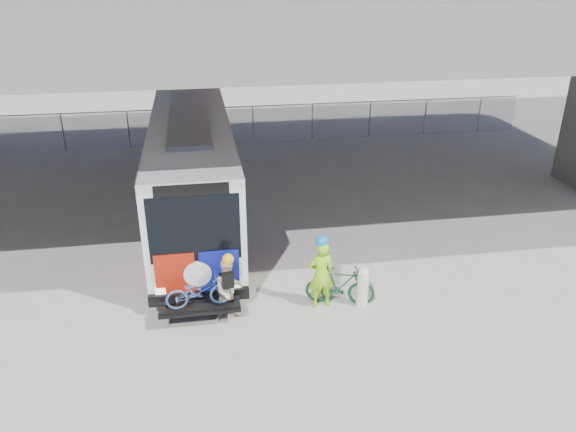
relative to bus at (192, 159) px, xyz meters
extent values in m
plane|color=#9E9991|center=(2.00, -3.40, -2.11)|extent=(160.00, 160.00, 0.00)
cube|color=silver|center=(0.00, -0.03, -0.16)|extent=(2.55, 12.00, 3.20)
cube|color=black|center=(0.00, 0.47, 0.48)|extent=(2.61, 11.00, 1.28)
cube|color=black|center=(0.00, -5.98, 0.22)|extent=(2.24, 0.12, 1.76)
cube|color=black|center=(0.00, -5.98, 1.25)|extent=(1.78, 0.12, 0.30)
cube|color=black|center=(0.00, -6.08, -1.66)|extent=(2.55, 0.20, 0.30)
cube|color=#991B0B|center=(-0.55, -6.05, -1.01)|extent=(1.00, 0.08, 1.20)
cube|color=navy|center=(0.55, -6.05, -1.01)|extent=(1.00, 0.08, 1.20)
cylinder|color=silver|center=(0.00, -6.07, -1.01)|extent=(0.70, 0.06, 0.70)
cube|color=gray|center=(0.00, -0.03, 1.51)|extent=(1.28, 7.20, 0.14)
cube|color=black|center=(0.00, -6.58, -1.66)|extent=(2.00, 0.70, 0.06)
cylinder|color=black|center=(-1.16, -4.43, -1.61)|extent=(0.30, 1.00, 1.00)
cylinder|color=black|center=(1.15, -4.43, -1.61)|extent=(0.30, 1.00, 1.00)
cylinder|color=black|center=(-1.16, 4.17, -1.61)|extent=(0.30, 1.00, 1.00)
cylinder|color=black|center=(1.15, 4.17, -1.61)|extent=(0.30, 1.00, 1.00)
cube|color=#991B0B|center=(-1.31, -3.83, -0.81)|extent=(0.06, 2.60, 1.70)
cube|color=navy|center=(-1.31, -2.23, -0.81)|extent=(0.06, 1.40, 1.70)
cube|color=#991B0B|center=(1.30, -3.83, -0.81)|extent=(0.06, 2.60, 1.70)
cube|color=navy|center=(1.30, -2.23, -0.81)|extent=(0.06, 1.40, 1.70)
imported|color=#456299|center=(0.00, -6.58, -1.20)|extent=(1.66, 0.71, 0.85)
cube|color=#605E59|center=(2.00, 0.60, 4.64)|extent=(40.00, 16.00, 1.50)
cylinder|color=gray|center=(-6.00, 8.60, -1.21)|extent=(0.06, 0.06, 1.80)
cylinder|color=gray|center=(-2.00, 8.60, -1.21)|extent=(0.06, 0.06, 1.80)
cylinder|color=gray|center=(2.00, 8.60, -1.21)|extent=(0.06, 0.06, 1.80)
cylinder|color=gray|center=(6.00, 8.60, -1.21)|extent=(0.06, 0.06, 1.80)
cylinder|color=gray|center=(10.00, 8.60, -1.21)|extent=(0.06, 0.06, 1.80)
cylinder|color=gray|center=(14.00, 8.60, -1.21)|extent=(0.06, 0.06, 1.80)
plane|color=gray|center=(2.00, 8.60, -1.21)|extent=(30.00, 0.00, 30.00)
cube|color=gray|center=(2.00, 8.60, -0.29)|extent=(30.00, 0.05, 0.04)
cube|color=brown|center=(-16.00, 41.60, 2.89)|extent=(14.00, 10.00, 10.00)
cube|color=brown|center=(26.00, 36.60, 1.89)|extent=(10.00, 8.00, 8.00)
cylinder|color=white|center=(4.20, -6.52, -1.61)|extent=(0.30, 0.30, 1.00)
sphere|color=white|center=(4.20, -6.52, -1.11)|extent=(0.30, 0.30, 0.30)
imported|color=#94E818|center=(3.12, -6.33, -1.18)|extent=(0.72, 0.51, 1.87)
sphere|color=blue|center=(3.12, -6.33, -0.22)|extent=(0.32, 0.32, 0.32)
imported|color=#D4B888|center=(0.76, -6.49, -1.28)|extent=(0.93, 0.80, 1.66)
sphere|color=#F5AE19|center=(0.76, -6.49, -0.43)|extent=(0.29, 0.29, 0.29)
cube|color=black|center=(0.73, -6.69, -0.90)|extent=(0.31, 0.22, 0.40)
imported|color=#164528|center=(3.64, -6.33, -1.56)|extent=(1.89, 1.01, 1.09)
camera|label=1|loc=(0.23, -18.51, 6.14)|focal=35.00mm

